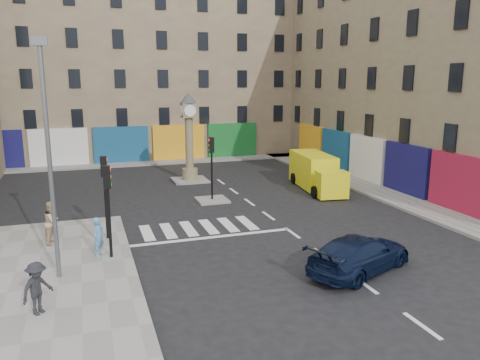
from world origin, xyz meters
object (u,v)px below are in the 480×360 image
lamp_post (48,149)px  traffic_light_left_near (108,197)px  pedestrian_dark (37,288)px  traffic_light_island (212,158)px  yellow_van (316,172)px  pedestrian_blue (99,237)px  clock_pillar (189,131)px  traffic_light_left_far (105,184)px  navy_sedan (360,254)px  pedestrian_tan (53,222)px

lamp_post → traffic_light_left_near: bearing=36.4°
lamp_post → pedestrian_dark: 4.71m
traffic_light_island → yellow_van: traffic_light_island is taller
pedestrian_blue → yellow_van: bearing=-25.1°
clock_pillar → pedestrian_blue: 15.33m
yellow_van → pedestrian_dark: yellow_van is taller
traffic_light_left_far → traffic_light_island: (6.30, 5.40, -0.03)m
traffic_light_island → pedestrian_dark: (-8.66, -11.91, -1.62)m
traffic_light_left_near → navy_sedan: traffic_light_left_near is taller
traffic_light_left_near → traffic_light_island: (6.30, 7.80, -0.03)m
traffic_light_left_far → traffic_light_island: bearing=40.6°
traffic_light_left_near → lamp_post: bearing=-143.6°
navy_sedan → clock_pillar: bearing=-16.1°
lamp_post → pedestrian_blue: lamp_post is taller
navy_sedan → pedestrian_dark: bearing=66.0°
navy_sedan → pedestrian_tan: bearing=35.2°
traffic_light_island → pedestrian_blue: 10.23m
traffic_light_island → pedestrian_blue: (-6.73, -7.53, -1.64)m
pedestrian_dark → traffic_light_left_far: bearing=25.2°
traffic_light_left_near → navy_sedan: bearing=-25.1°
traffic_light_left_near → yellow_van: bearing=32.5°
pedestrian_blue → pedestrian_dark: pedestrian_dark is taller
pedestrian_tan → traffic_light_island: bearing=-39.4°
clock_pillar → pedestrian_tan: bearing=-127.0°
traffic_light_left_near → pedestrian_tan: bearing=132.1°
pedestrian_blue → traffic_light_island: bearing=-7.8°
traffic_light_island → traffic_light_left_near: bearing=-128.9°
traffic_light_left_far → pedestrian_tan: traffic_light_left_far is taller
yellow_van → pedestrian_tan: size_ratio=3.46×
traffic_light_left_near → traffic_light_island: traffic_light_left_near is taller
traffic_light_left_near → pedestrian_dark: (-2.36, -4.11, -1.65)m
traffic_light_island → lamp_post: 12.52m
pedestrian_tan → pedestrian_dark: size_ratio=1.13×
traffic_light_island → clock_pillar: size_ratio=0.61×
clock_pillar → pedestrian_blue: size_ratio=3.83×
pedestrian_dark → traffic_light_island: bearing=9.1°
traffic_light_left_far → pedestrian_blue: 2.74m
traffic_light_left_near → clock_pillar: bearing=65.5°
traffic_light_left_far → pedestrian_tan: 2.72m
traffic_light_left_far → clock_pillar: bearing=61.1°
pedestrian_dark → navy_sedan: bearing=-44.9°
traffic_light_left_near → yellow_van: (13.65, 8.71, -1.50)m
navy_sedan → pedestrian_dark: pedestrian_dark is taller
traffic_light_island → yellow_van: size_ratio=0.58×
traffic_light_island → pedestrian_tan: bearing=-148.1°
lamp_post → yellow_van: bearing=33.0°
traffic_light_left_far → clock_pillar: size_ratio=0.61×
navy_sedan → pedestrian_tan: (-11.02, 6.59, 0.38)m
traffic_light_island → navy_sedan: 12.32m
traffic_light_left_near → traffic_light_island: bearing=51.1°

